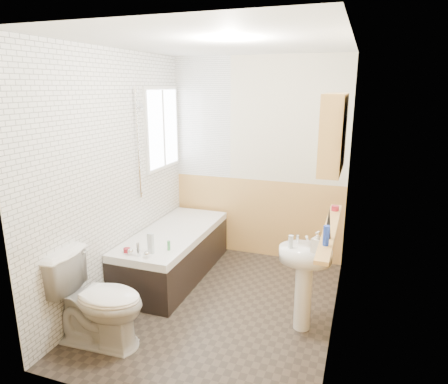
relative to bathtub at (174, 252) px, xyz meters
The scene contains 26 objects.
floor 0.92m from the bathtub, 33.30° to the right, with size 2.80×2.80×0.00m, color #2C251F.
ceiling 2.38m from the bathtub, 33.30° to the right, with size 2.80×2.80×0.00m, color white.
wall_back 1.53m from the bathtub, 51.88° to the left, with size 2.20×0.02×2.50m, color beige.
wall_front 2.24m from the bathtub, 68.88° to the right, with size 2.20×0.02×2.50m, color beige.
wall_left 1.14m from the bathtub, 128.40° to the right, with size 0.02×2.80×2.50m, color beige.
wall_right 2.13m from the bathtub, 14.61° to the right, with size 0.02×2.80×2.50m, color beige.
wainscot_right 1.89m from the bathtub, 14.78° to the right, with size 0.01×2.80×1.00m, color tan.
wainscot_front 2.02m from the bathtub, 68.65° to the right, with size 2.20×0.01×1.00m, color tan.
wainscot_back 1.19m from the bathtub, 51.22° to the left, with size 2.20×0.01×1.00m, color tan.
tile_cladding_left 1.14m from the bathtub, 126.74° to the right, with size 0.01×2.80×2.50m, color white.
tile_return_back 1.72m from the bathtub, 89.68° to the left, with size 0.75×0.01×1.50m, color white.
window 1.48m from the bathtub, 125.27° to the left, with size 0.03×0.79×0.99m.
bathtub is the anchor object (origin of this frame).
shower_riser 1.40m from the bathtub, 156.37° to the right, with size 0.10×0.08×1.19m.
toilet 1.38m from the bathtub, 91.25° to the right, with size 0.46×0.82×0.81m, color white.
sink 1.70m from the bathtub, 20.28° to the right, with size 0.46×0.37×0.89m.
pine_shelf 2.03m from the bathtub, 20.95° to the right, with size 0.10×1.37×0.03m, color tan.
medicine_cabinet 2.41m from the bathtub, 21.64° to the right, with size 0.17×0.65×0.59m.
foam_can 2.23m from the bathtub, 31.17° to the right, with size 0.05×0.05×0.15m, color #19339E.
green_bottle 2.18m from the bathtub, 27.46° to the right, with size 0.05×0.05×0.25m, color black.
black_jar 1.94m from the bathtub, ahead, with size 0.07×0.07×0.05m, color maroon.
soap_bottle 1.87m from the bathtub, 20.99° to the right, with size 0.08×0.19×0.09m, color silver.
clear_bottle 1.67m from the bathtub, 23.33° to the right, with size 0.04×0.04×0.11m, color silver.
blue_gel 0.75m from the bathtub, 83.15° to the right, with size 0.06×0.04×0.21m, color silver.
cream_jar 0.77m from the bathtub, 103.08° to the right, with size 0.07×0.07×0.04m, color maroon.
orange_bottle 0.63m from the bathtub, 68.16° to the right, with size 0.03×0.03×0.10m, color #388447.
Camera 1 is at (1.24, -3.37, 2.14)m, focal length 32.00 mm.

